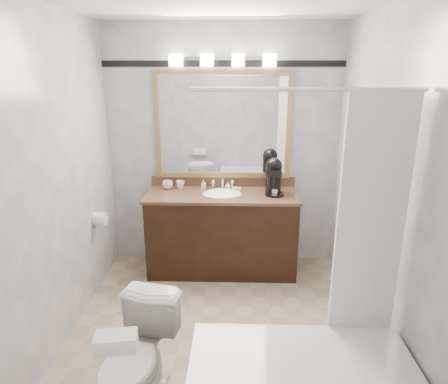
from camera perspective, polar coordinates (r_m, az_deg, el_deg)
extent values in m
cube|color=tan|center=(3.49, -0.89, -18.96)|extent=(2.40, 2.60, 0.01)
cube|color=silver|center=(4.20, -0.15, 6.19)|extent=(2.40, 0.01, 2.50)
cube|color=silver|center=(1.72, -3.10, -11.03)|extent=(2.40, 0.01, 2.50)
cube|color=silver|center=(3.22, -22.96, 1.30)|extent=(0.01, 2.60, 2.50)
cube|color=silver|center=(3.11, 21.73, 0.94)|extent=(0.01, 2.60, 2.50)
cube|color=black|center=(4.17, -0.28, -5.99)|extent=(1.50, 0.55, 0.82)
cube|color=brown|center=(4.02, -0.29, -0.43)|extent=(1.53, 0.58, 0.03)
cube|color=brown|center=(4.26, -0.16, 1.52)|extent=(1.53, 0.03, 0.10)
ellipsoid|color=white|center=(4.03, -0.29, -0.63)|extent=(0.44, 0.34, 0.14)
cube|color=tan|center=(4.09, -0.18, 16.83)|extent=(1.40, 0.04, 0.05)
cube|color=tan|center=(4.24, -0.16, 2.47)|extent=(1.40, 0.04, 0.05)
cube|color=tan|center=(4.21, -9.52, 9.44)|extent=(0.05, 0.04, 1.00)
cube|color=tan|center=(4.16, 9.28, 9.36)|extent=(0.05, 0.04, 1.00)
cube|color=white|center=(4.14, -0.17, 9.54)|extent=(1.30, 0.01, 1.00)
cube|color=silver|center=(4.08, -0.18, 18.58)|extent=(0.90, 0.05, 0.03)
cube|color=white|center=(4.07, -6.88, 18.18)|extent=(0.12, 0.12, 0.12)
cube|color=white|center=(4.04, -2.45, 18.29)|extent=(0.12, 0.12, 0.12)
cube|color=white|center=(4.03, 2.04, 18.30)|extent=(0.12, 0.12, 0.12)
cube|color=white|center=(4.04, 6.52, 18.20)|extent=(0.12, 0.12, 0.12)
cube|color=black|center=(4.11, -0.17, 17.88)|extent=(2.40, 0.01, 0.06)
cylinder|color=silver|center=(2.31, 11.92, 14.14)|extent=(1.30, 0.02, 0.02)
cube|color=white|center=(2.56, 20.18, -4.09)|extent=(0.40, 0.04, 1.55)
cylinder|color=white|center=(3.95, -17.29, -3.68)|extent=(0.11, 0.12, 0.12)
imported|color=white|center=(2.71, -12.44, -22.46)|extent=(0.52, 0.74, 0.69)
cube|color=white|center=(2.24, -15.17, -19.95)|extent=(0.23, 0.15, 0.09)
cylinder|color=black|center=(3.99, 7.19, -0.31)|extent=(0.19, 0.19, 0.02)
cylinder|color=black|center=(4.01, 7.09, 1.82)|extent=(0.16, 0.16, 0.27)
sphere|color=black|center=(3.98, 7.16, 3.72)|extent=(0.16, 0.16, 0.16)
cube|color=black|center=(3.91, 7.37, 2.75)|extent=(0.12, 0.12, 0.05)
cylinder|color=silver|center=(3.96, 7.27, 0.03)|extent=(0.06, 0.06, 0.06)
imported|color=white|center=(4.21, -8.06, 1.02)|extent=(0.12, 0.12, 0.08)
imported|color=white|center=(4.20, -6.26, 1.05)|extent=(0.10, 0.10, 0.08)
imported|color=white|center=(4.17, -2.94, 1.10)|extent=(0.04, 0.05, 0.10)
imported|color=white|center=(4.16, 0.55, 0.92)|extent=(0.06, 0.06, 0.07)
cube|color=beige|center=(4.12, 1.80, 0.45)|extent=(0.09, 0.06, 0.03)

